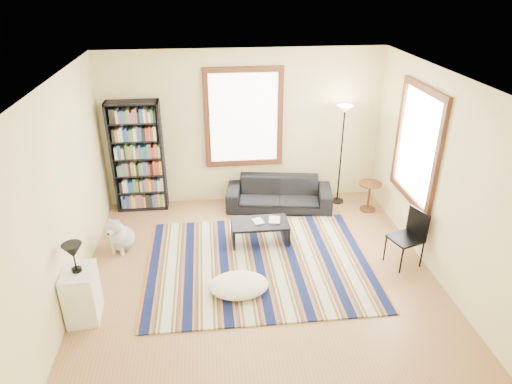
{
  "coord_description": "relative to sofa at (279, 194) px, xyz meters",
  "views": [
    {
      "loc": [
        -0.65,
        -5.33,
        3.98
      ],
      "look_at": [
        0.0,
        0.5,
        1.1
      ],
      "focal_mm": 32.0,
      "sensor_mm": 36.0,
      "label": 1
    }
  ],
  "objects": [
    {
      "name": "floor",
      "position": [
        -0.6,
        -2.05,
        -0.33
      ],
      "size": [
        5.0,
        5.0,
        0.1
      ],
      "primitive_type": "cube",
      "color": "#A06C49",
      "rests_on": "ground"
    },
    {
      "name": "ceiling",
      "position": [
        -0.6,
        -2.05,
        2.57
      ],
      "size": [
        5.0,
        5.0,
        0.1
      ],
      "primitive_type": "cube",
      "color": "white",
      "rests_on": "floor"
    },
    {
      "name": "wall_back",
      "position": [
        -0.6,
        0.5,
        1.12
      ],
      "size": [
        5.0,
        0.1,
        2.8
      ],
      "primitive_type": "cube",
      "color": "beige",
      "rests_on": "floor"
    },
    {
      "name": "wall_front",
      "position": [
        -0.6,
        -4.6,
        1.12
      ],
      "size": [
        5.0,
        0.1,
        2.8
      ],
      "primitive_type": "cube",
      "color": "beige",
      "rests_on": "floor"
    },
    {
      "name": "wall_left",
      "position": [
        -3.15,
        -2.05,
        1.12
      ],
      "size": [
        0.1,
        5.0,
        2.8
      ],
      "primitive_type": "cube",
      "color": "beige",
      "rests_on": "floor"
    },
    {
      "name": "wall_right",
      "position": [
        1.95,
        -2.05,
        1.12
      ],
      "size": [
        0.1,
        5.0,
        2.8
      ],
      "primitive_type": "cube",
      "color": "beige",
      "rests_on": "floor"
    },
    {
      "name": "window_back",
      "position": [
        -0.6,
        0.42,
        1.32
      ],
      "size": [
        1.2,
        0.06,
        1.6
      ],
      "primitive_type": "cube",
      "color": "white",
      "rests_on": "wall_back"
    },
    {
      "name": "window_right",
      "position": [
        1.87,
        -1.25,
        1.32
      ],
      "size": [
        0.06,
        1.2,
        1.6
      ],
      "primitive_type": "cube",
      "color": "white",
      "rests_on": "wall_right"
    },
    {
      "name": "rug",
      "position": [
        -0.57,
        -1.76,
        -0.27
      ],
      "size": [
        3.31,
        2.65,
        0.02
      ],
      "primitive_type": "cube",
      "color": "#0B133A",
      "rests_on": "floor"
    },
    {
      "name": "sofa",
      "position": [
        0.0,
        0.0,
        0.0
      ],
      "size": [
        1.99,
        1.03,
        0.55
      ],
      "primitive_type": "imported",
      "rotation": [
        0.0,
        0.0,
        -0.16
      ],
      "color": "black",
      "rests_on": "floor"
    },
    {
      "name": "bookshelf",
      "position": [
        -2.49,
        0.27,
        0.72
      ],
      "size": [
        0.9,
        0.3,
        2.0
      ],
      "primitive_type": "cube",
      "color": "black",
      "rests_on": "floor"
    },
    {
      "name": "coffee_table",
      "position": [
        -0.49,
        -1.15,
        -0.1
      ],
      "size": [
        0.99,
        0.7,
        0.36
      ],
      "primitive_type": "cube",
      "rotation": [
        0.0,
        0.0,
        0.24
      ],
      "color": "black",
      "rests_on": "floor"
    },
    {
      "name": "book_a",
      "position": [
        -0.59,
        -1.15,
        0.09
      ],
      "size": [
        0.24,
        0.2,
        0.02
      ],
      "primitive_type": "imported",
      "rotation": [
        0.0,
        0.0,
        0.26
      ],
      "color": "beige",
      "rests_on": "coffee_table"
    },
    {
      "name": "book_b",
      "position": [
        -0.34,
        -1.1,
        0.09
      ],
      "size": [
        0.22,
        0.27,
        0.02
      ],
      "primitive_type": "imported",
      "rotation": [
        0.0,
        0.0,
        -0.19
      ],
      "color": "beige",
      "rests_on": "coffee_table"
    },
    {
      "name": "floor_cushion",
      "position": [
        -0.93,
        -2.37,
        -0.17
      ],
      "size": [
        0.95,
        0.8,
        0.21
      ],
      "primitive_type": "ellipsoid",
      "rotation": [
        0.0,
        0.0,
        -0.24
      ],
      "color": "silver",
      "rests_on": "floor"
    },
    {
      "name": "floor_lamp",
      "position": [
        1.14,
        0.1,
        0.65
      ],
      "size": [
        0.36,
        0.36,
        1.86
      ],
      "primitive_type": null,
      "rotation": [
        0.0,
        0.0,
        0.22
      ],
      "color": "black",
      "rests_on": "floor"
    },
    {
      "name": "side_table",
      "position": [
        1.6,
        -0.28,
        -0.01
      ],
      "size": [
        0.43,
        0.43,
        0.54
      ],
      "primitive_type": "cylinder",
      "rotation": [
        0.0,
        0.0,
        -0.09
      ],
      "color": "#4A2A12",
      "rests_on": "floor"
    },
    {
      "name": "folding_chair",
      "position": [
        1.55,
        -1.98,
        0.15
      ],
      "size": [
        0.53,
        0.51,
        0.86
      ],
      "primitive_type": "cube",
      "rotation": [
        0.0,
        0.0,
        0.32
      ],
      "color": "black",
      "rests_on": "floor"
    },
    {
      "name": "white_cabinet",
      "position": [
        -2.9,
        -2.65,
        0.07
      ],
      "size": [
        0.41,
        0.52,
        0.7
      ],
      "primitive_type": "cube",
      "rotation": [
        0.0,
        0.0,
        0.06
      ],
      "color": "white",
      "rests_on": "floor"
    },
    {
      "name": "table_lamp",
      "position": [
        -2.9,
        -2.65,
        0.61
      ],
      "size": [
        0.31,
        0.31,
        0.38
      ],
      "primitive_type": null,
      "rotation": [
        0.0,
        0.0,
        -0.34
      ],
      "color": "black",
      "rests_on": "white_cabinet"
    },
    {
      "name": "dog",
      "position": [
        -2.66,
        -1.09,
        0.03
      ],
      "size": [
        0.59,
        0.71,
        0.61
      ],
      "primitive_type": null,
      "rotation": [
        0.0,
        0.0,
        -0.3
      ],
      "color": "silver",
      "rests_on": "floor"
    }
  ]
}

